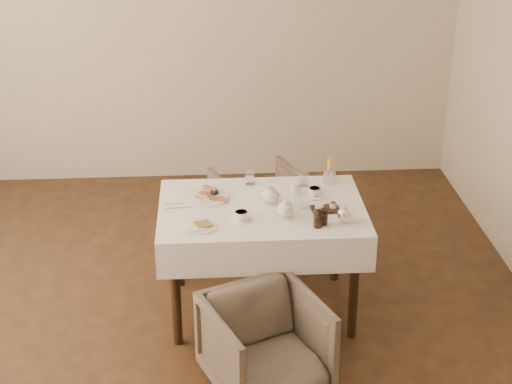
{
  "coord_description": "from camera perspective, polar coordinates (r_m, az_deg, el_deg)",
  "views": [
    {
      "loc": [
        0.11,
        -4.04,
        2.92
      ],
      "look_at": [
        0.4,
        0.38,
        0.82
      ],
      "focal_mm": 55.0,
      "sensor_mm": 36.0,
      "label": 1
    }
  ],
  "objects": [
    {
      "name": "breakfast_plate",
      "position": [
        4.98,
        -3.67,
        -0.31
      ],
      "size": [
        0.29,
        0.29,
        0.04
      ],
      "rotation": [
        0.0,
        0.0,
        0.42
      ],
      "color": "white",
      "rests_on": "table"
    },
    {
      "name": "fries_cup",
      "position": [
        5.18,
        5.38,
        1.48
      ],
      "size": [
        0.08,
        0.08,
        0.18
      ],
      "rotation": [
        0.0,
        0.0,
        -0.42
      ],
      "color": "silver",
      "rests_on": "table"
    },
    {
      "name": "cutlery_fork",
      "position": [
        4.92,
        -5.62,
        -0.86
      ],
      "size": [
        0.18,
        0.02,
        0.0
      ],
      "primitive_type": "cube",
      "rotation": [
        0.0,
        0.0,
        1.58
      ],
      "color": "silver",
      "rests_on": "table"
    },
    {
      "name": "teapot_front",
      "position": [
        4.72,
        2.17,
        -1.18
      ],
      "size": [
        0.17,
        0.14,
        0.12
      ],
      "primitive_type": null,
      "rotation": [
        0.0,
        0.0,
        0.17
      ],
      "color": "white",
      "rests_on": "table"
    },
    {
      "name": "condiment_board",
      "position": [
        4.83,
        5.05,
        -1.18
      ],
      "size": [
        0.18,
        0.13,
        0.04
      ],
      "rotation": [
        0.0,
        0.0,
        0.11
      ],
      "color": "black",
      "rests_on": "table"
    },
    {
      "name": "armchair_far",
      "position": [
        5.9,
        0.28,
        -1.15
      ],
      "size": [
        0.79,
        0.8,
        0.57
      ],
      "primitive_type": "imported",
      "rotation": [
        0.0,
        0.0,
        3.49
      ],
      "color": "#4B4137",
      "rests_on": "ground"
    },
    {
      "name": "glass_mid",
      "position": [
        4.84,
        3.5,
        -0.59
      ],
      "size": [
        0.07,
        0.07,
        0.1
      ],
      "primitive_type": "cylinder",
      "rotation": [
        0.0,
        0.0,
        0.01
      ],
      "color": "silver",
      "rests_on": "table"
    },
    {
      "name": "cutlery_knife",
      "position": [
        4.87,
        -5.58,
        -1.16
      ],
      "size": [
        0.2,
        0.04,
        0.0
      ],
      "primitive_type": "cube",
      "rotation": [
        0.0,
        0.0,
        1.68
      ],
      "color": "silver",
      "rests_on": "table"
    },
    {
      "name": "pepper_mill_left",
      "position": [
        4.61,
        4.52,
        -1.9
      ],
      "size": [
        0.08,
        0.08,
        0.12
      ],
      "primitive_type": null,
      "rotation": [
        0.0,
        0.0,
        -0.43
      ],
      "color": "black",
      "rests_on": "table"
    },
    {
      "name": "pepper_mill_right",
      "position": [
        4.65,
        4.97,
        -1.75
      ],
      "size": [
        0.06,
        0.06,
        0.11
      ],
      "primitive_type": null,
      "rotation": [
        0.0,
        0.0,
        0.02
      ],
      "color": "black",
      "rests_on": "table"
    },
    {
      "name": "creamer",
      "position": [
        5.03,
        2.9,
        0.36
      ],
      "size": [
        0.08,
        0.08,
        0.08
      ],
      "primitive_type": "cylinder",
      "rotation": [
        0.0,
        0.0,
        -0.26
      ],
      "color": "white",
      "rests_on": "table"
    },
    {
      "name": "teacup_far",
      "position": [
        5.0,
        4.29,
        -0.04
      ],
      "size": [
        0.12,
        0.12,
        0.06
      ],
      "rotation": [
        0.0,
        0.0,
        0.11
      ],
      "color": "white",
      "rests_on": "table"
    },
    {
      "name": "armchair_near",
      "position": [
        4.44,
        0.71,
        -11.09
      ],
      "size": [
        0.8,
        0.81,
        0.56
      ],
      "primitive_type": "imported",
      "rotation": [
        0.0,
        0.0,
        0.4
      ],
      "color": "#4B4137",
      "rests_on": "ground"
    },
    {
      "name": "teapot_centre",
      "position": [
        4.89,
        1.03,
        -0.15
      ],
      "size": [
        0.18,
        0.15,
        0.12
      ],
      "primitive_type": null,
      "rotation": [
        0.0,
        0.0,
        -0.24
      ],
      "color": "white",
      "rests_on": "table"
    },
    {
      "name": "silver_pot",
      "position": [
        4.68,
        6.42,
        -1.57
      ],
      "size": [
        0.13,
        0.11,
        0.11
      ],
      "primitive_type": null,
      "rotation": [
        0.0,
        0.0,
        -0.3
      ],
      "color": "white",
      "rests_on": "table"
    },
    {
      "name": "table",
      "position": [
        4.92,
        0.41,
        -2.28
      ],
      "size": [
        1.28,
        0.88,
        0.75
      ],
      "color": "black",
      "rests_on": "ground"
    },
    {
      "name": "side_plate",
      "position": [
        4.62,
        -4.07,
        -2.54
      ],
      "size": [
        0.19,
        0.19,
        0.02
      ],
      "rotation": [
        0.0,
        0.0,
        0.19
      ],
      "color": "white",
      "rests_on": "table"
    },
    {
      "name": "glass_right",
      "position": [
        5.13,
        3.48,
        0.94
      ],
      "size": [
        0.08,
        0.08,
        0.09
      ],
      "primitive_type": "cylinder",
      "rotation": [
        0.0,
        0.0,
        0.32
      ],
      "color": "silver",
      "rests_on": "table"
    },
    {
      "name": "glass_left",
      "position": [
        5.15,
        -0.44,
        1.05
      ],
      "size": [
        0.08,
        0.08,
        0.09
      ],
      "primitive_type": "cylinder",
      "rotation": [
        0.0,
        0.0,
        -0.18
      ],
      "color": "silver",
      "rests_on": "table"
    },
    {
      "name": "teacup_near",
      "position": [
        4.68,
        -1.07,
        -1.8
      ],
      "size": [
        0.13,
        0.13,
        0.06
      ],
      "rotation": [
        0.0,
        0.0,
        -0.2
      ],
      "color": "white",
      "rests_on": "table"
    }
  ]
}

